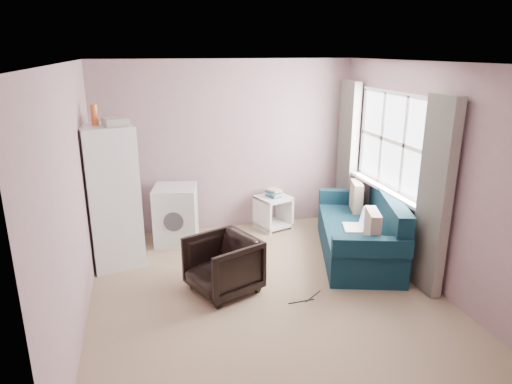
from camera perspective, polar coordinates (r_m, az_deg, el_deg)
room at (r=4.79m, az=1.42°, el=0.81°), size 3.84×4.24×2.54m
armchair at (r=5.15m, az=-4.15°, el=-8.76°), size 0.86×0.88×0.71m
fridge at (r=5.89m, az=-17.71°, el=-0.44°), size 0.75×0.74×2.01m
washing_machine at (r=6.49m, az=-9.99°, el=-2.66°), size 0.67×0.67×0.81m
side_table at (r=6.95m, az=2.17°, el=-2.22°), size 0.58×0.58×0.62m
sofa at (r=6.18m, az=13.18°, el=-4.95°), size 1.44×2.14×0.88m
window_dressing at (r=6.12m, az=15.70°, el=2.43°), size 0.17×2.62×2.18m
floor_cables at (r=5.17m, az=6.43°, el=-13.12°), size 0.44×0.19×0.01m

